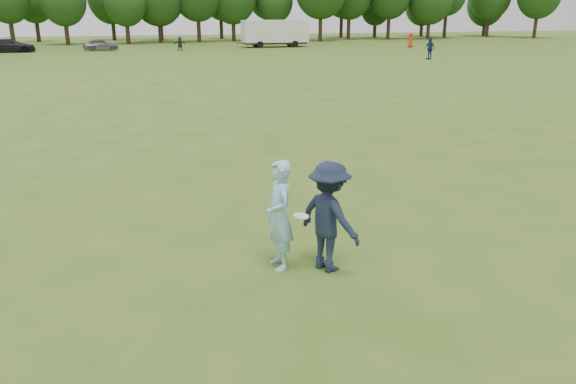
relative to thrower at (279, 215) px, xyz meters
name	(u,v)px	position (x,y,z in m)	size (l,w,h in m)	color
ground	(298,273)	(0.24, -0.32, -0.98)	(200.00, 200.00, 0.00)	#395919
thrower	(279,215)	(0.00, 0.00, 0.00)	(0.71, 0.47, 1.95)	#94C8E6
defender	(329,217)	(0.81, -0.30, 0.00)	(1.26, 0.73, 1.96)	#1A2239
player_far_b	(430,48)	(24.98, 38.77, 0.01)	(1.16, 0.48, 1.98)	navy
player_far_c	(411,40)	(31.62, 55.01, -0.10)	(0.86, 0.56, 1.75)	red
player_far_d	(180,44)	(3.96, 56.72, -0.21)	(1.43, 0.45, 1.54)	#282828
car_d	(11,46)	(-13.81, 59.38, -0.27)	(1.97, 4.85, 1.41)	black
car_e	(101,45)	(-4.58, 59.68, -0.32)	(1.54, 3.83, 1.31)	slate
field_cone	(391,52)	(24.64, 46.02, -0.83)	(0.28, 0.28, 0.30)	#EF4C0C
disc_in_play	(301,216)	(0.30, -0.32, 0.07)	(0.28, 0.28, 0.06)	white
cargo_trailer	(275,32)	(15.91, 60.28, 0.80)	(9.00, 2.75, 3.20)	white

